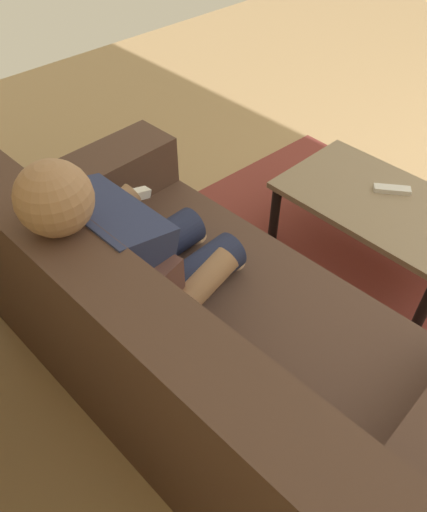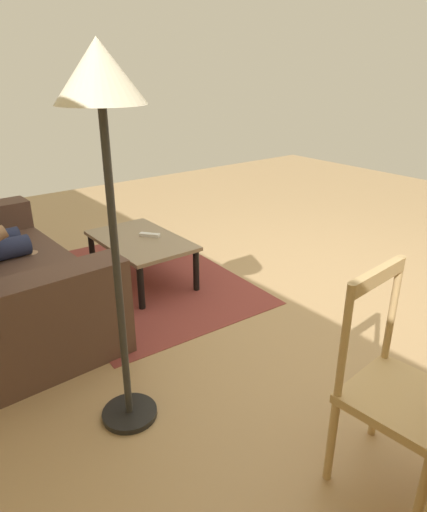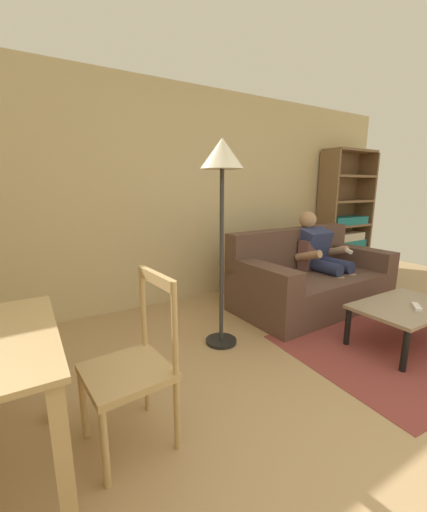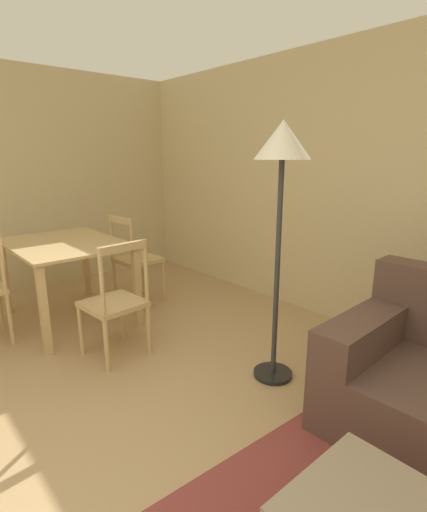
{
  "view_description": "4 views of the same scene",
  "coord_description": "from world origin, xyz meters",
  "px_view_note": "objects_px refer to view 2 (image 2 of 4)",
  "views": [
    {
      "loc": [
        0.41,
        2.72,
        1.76
      ],
      "look_at": [
        1.19,
        1.98,
        0.7
      ],
      "focal_mm": 33.52,
      "sensor_mm": 36.0,
      "label": 1
    },
    {
      "loc": [
        -1.94,
        2.57,
        1.66
      ],
      "look_at": [
        -0.5,
        1.45,
        0.9
      ],
      "focal_mm": 31.81,
      "sensor_mm": 36.0,
      "label": 2
    },
    {
      "loc": [
        -1.64,
        -0.44,
        1.38
      ],
      "look_at": [
        -0.5,
        1.45,
        0.9
      ],
      "focal_mm": 22.09,
      "sensor_mm": 36.0,
      "label": 3
    },
    {
      "loc": [
        1.4,
        -0.2,
        1.55
      ],
      "look_at": [
        -0.5,
        1.45,
        0.9
      ],
      "focal_mm": 27.25,
      "sensor_mm": 36.0,
      "label": 4
    }
  ],
  "objects_px": {
    "coffee_table": "(141,244)",
    "dining_chair_facing_couch": "(398,393)",
    "floor_lamp": "(103,115)",
    "tv_remote": "(150,235)"
  },
  "relations": [
    {
      "from": "coffee_table",
      "to": "dining_chair_facing_couch",
      "type": "bearing_deg",
      "value": 176.28
    },
    {
      "from": "tv_remote",
      "to": "dining_chair_facing_couch",
      "type": "relative_size",
      "value": 0.18
    },
    {
      "from": "dining_chair_facing_couch",
      "to": "floor_lamp",
      "type": "distance_m",
      "value": 1.61
    },
    {
      "from": "dining_chair_facing_couch",
      "to": "floor_lamp",
      "type": "xyz_separation_m",
      "value": [
        1.01,
        0.7,
        1.04
      ]
    },
    {
      "from": "floor_lamp",
      "to": "tv_remote",
      "type": "bearing_deg",
      "value": -34.56
    },
    {
      "from": "dining_chair_facing_couch",
      "to": "floor_lamp",
      "type": "bearing_deg",
      "value": 34.86
    },
    {
      "from": "coffee_table",
      "to": "floor_lamp",
      "type": "distance_m",
      "value": 1.99
    },
    {
      "from": "coffee_table",
      "to": "floor_lamp",
      "type": "height_order",
      "value": "floor_lamp"
    },
    {
      "from": "coffee_table",
      "to": "dining_chair_facing_couch",
      "type": "height_order",
      "value": "dining_chair_facing_couch"
    },
    {
      "from": "floor_lamp",
      "to": "dining_chair_facing_couch",
      "type": "bearing_deg",
      "value": -145.14
    }
  ]
}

